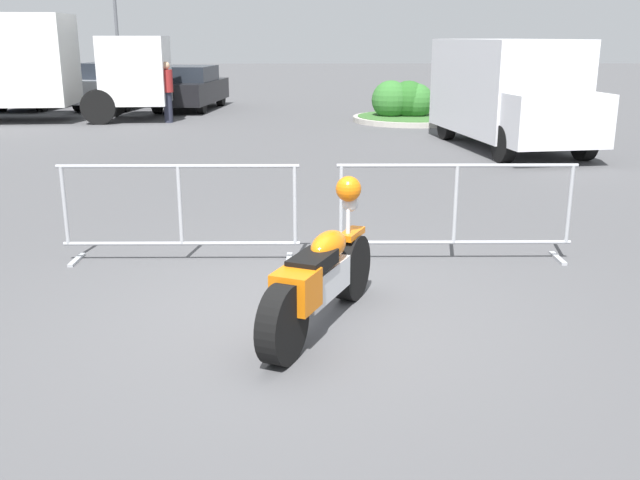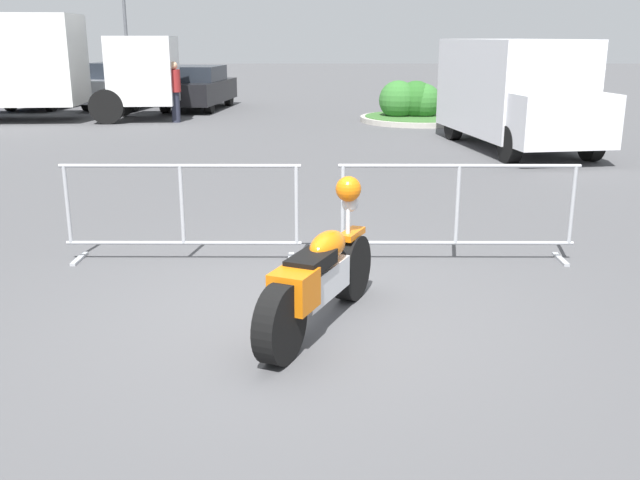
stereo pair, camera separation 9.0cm
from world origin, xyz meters
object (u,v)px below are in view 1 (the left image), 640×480
at_px(crowd_barrier_near, 180,211).
at_px(box_truck, 13,63).
at_px(parked_car_white, 38,87).
at_px(parked_car_silver, 116,85).
at_px(parked_car_black, 190,88).
at_px(motorcycle, 321,276).
at_px(crowd_barrier_far, 455,210).
at_px(delivery_van, 508,90).
at_px(pedestrian, 167,90).

bearing_deg(crowd_barrier_near, box_truck, 117.56).
bearing_deg(parked_car_white, box_truck, -161.95).
xyz_separation_m(crowd_barrier_near, parked_car_silver, (-5.23, 17.53, 0.21)).
distance_m(parked_car_silver, parked_car_black, 2.72).
bearing_deg(motorcycle, box_truck, 52.49).
height_order(motorcycle, crowd_barrier_near, motorcycle).
bearing_deg(parked_car_black, crowd_barrier_far, -155.52).
relative_size(delivery_van, parked_car_white, 1.24).
relative_size(box_truck, delivery_van, 1.50).
xyz_separation_m(motorcycle, delivery_van, (4.22, 10.06, 0.79)).
relative_size(crowd_barrier_near, parked_car_black, 0.59).
height_order(delivery_van, parked_car_silver, delivery_van).
bearing_deg(box_truck, parked_car_silver, 62.23).
distance_m(delivery_van, parked_car_silver, 14.38).
height_order(parked_car_white, parked_car_silver, parked_car_silver).
distance_m(parked_car_white, pedestrian, 6.81).
bearing_deg(pedestrian, delivery_van, 3.23).
bearing_deg(crowd_barrier_near, parked_car_white, 114.27).
bearing_deg(crowd_barrier_far, delivery_van, 71.54).
bearing_deg(box_truck, crowd_barrier_far, -57.69).
bearing_deg(parked_car_silver, parked_car_black, -99.30).
height_order(motorcycle, crowd_barrier_far, motorcycle).
height_order(delivery_van, parked_car_black, delivery_van).
relative_size(box_truck, parked_car_black, 1.80).
relative_size(delivery_van, pedestrian, 3.10).
relative_size(parked_car_silver, pedestrian, 2.75).
bearing_deg(box_truck, pedestrian, -9.29).
height_order(parked_car_silver, pedestrian, pedestrian).
bearing_deg(crowd_barrier_far, parked_car_silver, 115.04).
bearing_deg(box_truck, parked_car_white, 97.60).
distance_m(delivery_van, parked_car_white, 16.39).
bearing_deg(motorcycle, parked_car_silver, 42.52).
bearing_deg(pedestrian, motorcycle, -41.18).
relative_size(crowd_barrier_far, parked_car_black, 0.59).
xyz_separation_m(parked_car_white, pedestrian, (5.23, -4.36, 0.22)).
distance_m(crowd_barrier_far, parked_car_white, 20.49).
distance_m(crowd_barrier_near, pedestrian, 13.31).
relative_size(parked_car_white, pedestrian, 2.50).
relative_size(box_truck, parked_car_silver, 1.69).
distance_m(motorcycle, parked_car_silver, 20.52).
bearing_deg(parked_car_black, box_truck, 133.66).
bearing_deg(parked_car_silver, delivery_van, -124.35).
xyz_separation_m(parked_car_silver, parked_car_black, (2.62, -0.72, -0.05)).
bearing_deg(crowd_barrier_far, pedestrian, 113.18).
distance_m(crowd_barrier_far, pedestrian, 14.19).
relative_size(crowd_barrier_far, delivery_van, 0.49).
height_order(crowd_barrier_near, delivery_van, delivery_van).
relative_size(motorcycle, pedestrian, 1.17).
bearing_deg(delivery_van, pedestrian, -129.02).
xyz_separation_m(parked_car_silver, pedestrian, (2.61, -4.49, 0.15)).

